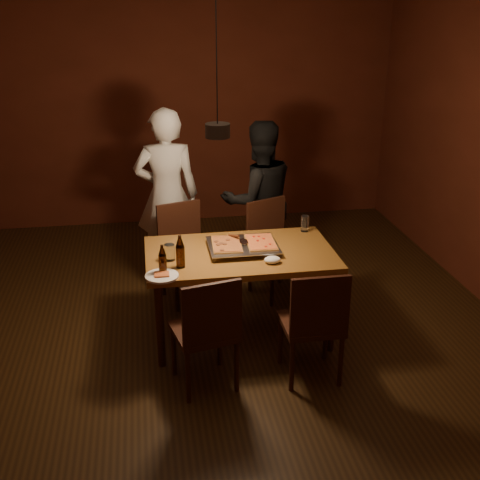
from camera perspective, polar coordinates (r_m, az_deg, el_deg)
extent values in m
plane|color=#35210E|center=(5.03, -1.85, -9.58)|extent=(6.00, 6.00, 0.00)
plane|color=#5C2415|center=(7.37, -5.16, 12.31)|extent=(5.00, 0.00, 5.00)
plane|color=#5C2415|center=(1.84, 10.95, -20.76)|extent=(5.00, 0.00, 5.00)
cube|color=#945F25|center=(4.81, 0.00, -1.38)|extent=(1.50, 0.90, 0.05)
cylinder|color=#38190F|center=(4.60, -7.59, -8.02)|extent=(0.06, 0.06, 0.70)
cylinder|color=#38190F|center=(4.80, 8.70, -6.70)|extent=(0.06, 0.06, 0.70)
cylinder|color=#38190F|center=(5.25, -7.92, -4.01)|extent=(0.06, 0.06, 0.70)
cylinder|color=#38190F|center=(5.43, 6.36, -3.01)|extent=(0.06, 0.06, 0.70)
cube|color=#38190F|center=(5.53, -5.02, -1.58)|extent=(0.52, 0.52, 0.04)
cube|color=#38190F|center=(5.60, -5.81, 1.37)|extent=(0.41, 0.15, 0.45)
cube|color=#38190F|center=(5.61, 3.53, -1.16)|extent=(0.55, 0.55, 0.04)
cube|color=#38190F|center=(5.67, 2.45, 1.71)|extent=(0.40, 0.19, 0.45)
cube|color=#38190F|center=(4.33, -3.45, -8.65)|extent=(0.50, 0.50, 0.04)
cube|color=#38190F|center=(4.05, -2.66, -7.01)|extent=(0.42, 0.12, 0.45)
cube|color=#38190F|center=(4.45, 6.74, -7.89)|extent=(0.42, 0.42, 0.04)
cube|color=#38190F|center=(4.17, 7.60, -6.31)|extent=(0.42, 0.03, 0.45)
cube|color=silver|center=(4.82, 0.27, -0.69)|extent=(0.55, 0.45, 0.05)
cube|color=maroon|center=(4.80, -1.27, -0.38)|extent=(0.25, 0.37, 0.02)
cube|color=gold|center=(4.84, 1.99, -0.18)|extent=(0.24, 0.36, 0.02)
cylinder|color=black|center=(4.44, -7.34, -2.28)|extent=(0.06, 0.06, 0.14)
cone|color=black|center=(4.40, -7.41, -0.97)|extent=(0.06, 0.06, 0.08)
cylinder|color=black|center=(4.52, -5.67, -1.62)|extent=(0.07, 0.07, 0.16)
cone|color=black|center=(4.47, -5.73, -0.11)|extent=(0.07, 0.07, 0.09)
cylinder|color=silver|center=(4.65, -6.70, -1.17)|extent=(0.08, 0.08, 0.13)
cylinder|color=silver|center=(5.22, 6.18, 1.56)|extent=(0.07, 0.07, 0.14)
cylinder|color=white|center=(4.40, -7.42, -3.41)|extent=(0.25, 0.25, 0.02)
cube|color=gold|center=(4.40, -7.43, -3.24)|extent=(0.11, 0.09, 0.01)
ellipsoid|color=white|center=(4.59, 3.09, -1.88)|extent=(0.13, 0.10, 0.05)
imported|color=silver|center=(5.89, -6.94, 4.23)|extent=(0.63, 0.42, 1.70)
imported|color=black|center=(5.92, 1.80, 3.79)|extent=(0.84, 0.70, 1.57)
cylinder|color=black|center=(4.37, -2.14, 10.33)|extent=(0.18, 0.18, 0.10)
cylinder|color=black|center=(4.30, -2.24, 17.53)|extent=(0.01, 0.01, 1.00)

